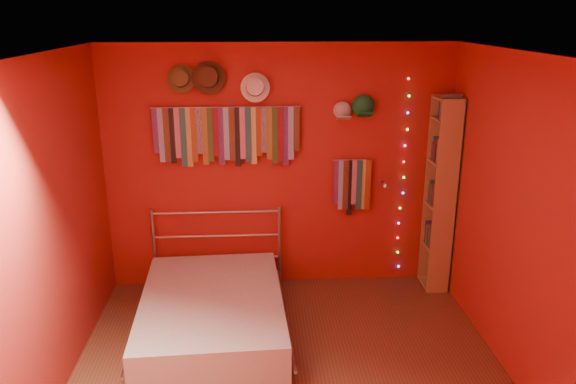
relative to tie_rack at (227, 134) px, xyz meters
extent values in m
plane|color=brown|center=(0.52, -1.68, -1.63)|extent=(3.50, 3.50, 0.00)
cube|color=maroon|center=(0.52, 0.07, -0.38)|extent=(3.50, 0.02, 2.50)
cube|color=maroon|center=(2.27, -1.68, -0.38)|extent=(0.02, 3.50, 2.50)
cube|color=maroon|center=(-1.23, -1.68, -0.38)|extent=(0.02, 3.50, 2.50)
cube|color=white|center=(0.52, -1.68, 0.87)|extent=(3.50, 3.50, 0.02)
cylinder|color=#A7A7AC|center=(0.00, 0.02, 0.26)|extent=(1.45, 0.01, 0.01)
cube|color=#3D1967|center=(-0.69, 0.01, 0.03)|extent=(0.06, 0.01, 0.44)
cube|color=#759CD1|center=(-0.63, 0.00, -0.01)|extent=(0.06, 0.01, 0.53)
cube|color=#452D17|center=(-0.58, -0.01, -0.01)|extent=(0.06, 0.01, 0.53)
cube|color=black|center=(-0.53, 0.01, -0.02)|extent=(0.06, 0.01, 0.55)
cube|color=#B85C76|center=(-0.47, 0.00, 0.01)|extent=(0.06, 0.01, 0.49)
cube|color=#195954|center=(-0.42, -0.01, -0.03)|extent=(0.06, 0.01, 0.58)
cube|color=#AD9F45|center=(-0.37, 0.01, -0.04)|extent=(0.06, 0.01, 0.59)
cube|color=brown|center=(-0.32, 0.00, -0.01)|extent=(0.06, 0.01, 0.54)
cube|color=navy|center=(-0.26, -0.01, 0.03)|extent=(0.06, 0.01, 0.45)
cube|color=#876218|center=(-0.21, 0.01, -0.03)|extent=(0.06, 0.01, 0.57)
cube|color=#1F4C1E|center=(-0.16, 0.00, -0.01)|extent=(0.06, 0.01, 0.54)
cube|color=#5C0D18|center=(-0.11, -0.01, 0.02)|extent=(0.06, 0.01, 0.48)
cube|color=#3F1B6E|center=(-0.05, 0.01, -0.03)|extent=(0.06, 0.01, 0.57)
cube|color=#7CA7DC|center=(0.00, 0.00, -0.01)|extent=(0.06, 0.01, 0.52)
cube|color=#493318|center=(0.05, -0.01, -0.01)|extent=(0.06, 0.01, 0.53)
cube|color=black|center=(0.11, 0.01, -0.04)|extent=(0.06, 0.01, 0.59)
cube|color=#C06079|center=(0.16, 0.00, 0.00)|extent=(0.06, 0.01, 0.52)
cube|color=#1A515C|center=(0.21, -0.01, -0.02)|extent=(0.06, 0.01, 0.54)
cube|color=#CCCC51|center=(0.26, 0.01, -0.03)|extent=(0.06, 0.01, 0.57)
cube|color=maroon|center=(0.32, 0.00, 0.01)|extent=(0.06, 0.01, 0.49)
cube|color=#121D51|center=(0.37, -0.01, 0.03)|extent=(0.06, 0.01, 0.45)
cube|color=olive|center=(0.42, 0.01, -0.01)|extent=(0.06, 0.01, 0.52)
cube|color=#24471C|center=(0.47, 0.00, -0.03)|extent=(0.06, 0.01, 0.57)
cube|color=maroon|center=(0.53, -0.01, -0.02)|extent=(0.06, 0.01, 0.55)
cube|color=#3B1967|center=(0.58, 0.01, -0.04)|extent=(0.06, 0.01, 0.59)
cube|color=#7490CF|center=(0.63, 0.00, -0.01)|extent=(0.06, 0.01, 0.53)
cube|color=#51331B|center=(0.68, -0.01, 0.03)|extent=(0.06, 0.01, 0.44)
cylinder|color=#A7A7AC|center=(1.26, 0.02, -0.29)|extent=(0.40, 0.01, 0.01)
cube|color=#471965|center=(1.10, 0.01, -0.53)|extent=(0.06, 0.01, 0.47)
cube|color=#6E9FC4|center=(1.15, 0.00, -0.55)|extent=(0.06, 0.01, 0.52)
cube|color=#452317|center=(1.19, -0.01, -0.55)|extent=(0.06, 0.01, 0.52)
cube|color=black|center=(1.24, 0.01, -0.59)|extent=(0.06, 0.01, 0.59)
cube|color=#A1506D|center=(1.28, 0.00, -0.52)|extent=(0.06, 0.01, 0.47)
cube|color=#194F58|center=(1.33, -0.01, -0.55)|extent=(0.06, 0.01, 0.52)
cube|color=#CDCC52|center=(1.37, 0.01, -0.55)|extent=(0.06, 0.01, 0.53)
cube|color=maroon|center=(1.42, 0.00, -0.56)|extent=(0.06, 0.01, 0.53)
cylinder|color=brown|center=(-0.41, 0.01, 0.53)|extent=(0.26, 0.07, 0.26)
cylinder|color=brown|center=(-0.41, -0.04, 0.54)|extent=(0.16, 0.13, 0.17)
cylinder|color=#332314|center=(-0.41, -0.02, 0.54)|extent=(0.16, 0.05, 0.16)
cylinder|color=#472E19|center=(-0.15, 0.01, 0.54)|extent=(0.32, 0.08, 0.32)
cylinder|color=#472E19|center=(-0.15, -0.05, 0.55)|extent=(0.19, 0.16, 0.21)
cylinder|color=black|center=(-0.15, -0.02, 0.54)|extent=(0.20, 0.06, 0.20)
cylinder|color=white|center=(0.29, 0.01, 0.44)|extent=(0.28, 0.07, 0.28)
cylinder|color=white|center=(0.29, -0.04, 0.46)|extent=(0.16, 0.14, 0.18)
cylinder|color=black|center=(0.29, -0.02, 0.45)|extent=(0.17, 0.06, 0.17)
ellipsoid|color=silver|center=(1.14, 0.02, 0.21)|extent=(0.18, 0.14, 0.18)
cube|color=silver|center=(1.14, -0.09, 0.16)|extent=(0.13, 0.10, 0.05)
ellipsoid|color=#1A7739|center=(1.34, 0.02, 0.25)|extent=(0.20, 0.15, 0.20)
cube|color=#1A7739|center=(1.34, -0.11, 0.19)|extent=(0.14, 0.11, 0.06)
sphere|color=#FF3333|center=(1.78, 0.03, 0.52)|extent=(0.02, 0.02, 0.02)
sphere|color=#33FF4C|center=(1.80, 0.03, 0.35)|extent=(0.02, 0.02, 0.02)
sphere|color=#4C66FF|center=(1.79, 0.03, 0.18)|extent=(0.02, 0.02, 0.02)
sphere|color=yellow|center=(1.80, 0.03, 0.01)|extent=(0.02, 0.02, 0.02)
sphere|color=#FF4CCC|center=(1.79, 0.03, -0.15)|extent=(0.02, 0.02, 0.02)
sphere|color=#FF3333|center=(1.79, 0.03, -0.32)|extent=(0.02, 0.02, 0.02)
sphere|color=#33FF4C|center=(1.80, 0.03, -0.49)|extent=(0.02, 0.02, 0.02)
sphere|color=#4C66FF|center=(1.80, 0.03, -0.66)|extent=(0.02, 0.02, 0.02)
sphere|color=yellow|center=(1.78, 0.03, -0.82)|extent=(0.02, 0.02, 0.02)
sphere|color=#FF4CCC|center=(1.77, 0.03, -0.99)|extent=(0.02, 0.02, 0.02)
sphere|color=#FF3333|center=(1.77, 0.03, -1.16)|extent=(0.02, 0.02, 0.02)
sphere|color=#33FF4C|center=(1.78, 0.03, -1.32)|extent=(0.02, 0.02, 0.02)
sphere|color=#4C66FF|center=(1.80, 0.03, -1.49)|extent=(0.02, 0.02, 0.02)
cylinder|color=#A7A7AC|center=(1.56, 0.05, -0.53)|extent=(0.03, 0.03, 0.03)
cylinder|color=#A7A7AC|center=(1.56, -0.07, -0.50)|extent=(0.01, 0.24, 0.08)
sphere|color=white|center=(1.56, -0.19, -0.51)|extent=(0.07, 0.07, 0.07)
cube|color=#A07C48|center=(2.14, -0.31, -0.63)|extent=(0.24, 0.02, 2.00)
cube|color=#A07C48|center=(2.14, 0.01, -0.63)|extent=(0.24, 0.02, 2.00)
cube|color=#A07C48|center=(2.25, -0.15, -0.63)|extent=(0.02, 0.34, 2.00)
cube|color=#A07C48|center=(2.14, -0.15, -1.61)|extent=(0.24, 0.32, 0.02)
cube|color=#A07C48|center=(2.14, -0.15, -1.18)|extent=(0.24, 0.32, 0.02)
cube|color=#A07C48|center=(2.14, -0.15, -0.73)|extent=(0.24, 0.32, 0.02)
cube|color=#A07C48|center=(2.14, -0.15, -0.28)|extent=(0.24, 0.32, 0.02)
cube|color=#A07C48|center=(2.14, -0.15, 0.15)|extent=(0.24, 0.32, 0.02)
cube|color=#A07C48|center=(2.14, -0.15, 0.35)|extent=(0.24, 0.32, 0.02)
cylinder|color=#A7A7AC|center=(-0.78, -0.03, -1.20)|extent=(0.03, 0.03, 0.88)
cylinder|color=#A7A7AC|center=(0.51, -0.03, -1.20)|extent=(0.03, 0.03, 0.88)
cylinder|color=#A7A7AC|center=(-0.13, -0.03, -1.31)|extent=(1.29, 0.02, 0.02)
cylinder|color=#A7A7AC|center=(-0.13, -0.03, -1.06)|extent=(1.29, 0.02, 0.02)
cylinder|color=#A7A7AC|center=(-0.13, -0.03, -0.80)|extent=(1.29, 0.02, 0.02)
cube|color=#B8B1A5|center=(-0.13, -0.96, -1.43)|extent=(1.30, 1.80, 0.35)
cylinder|color=#A7A7AC|center=(-0.78, -0.96, -1.45)|extent=(0.10, 1.75, 0.03)
cylinder|color=#A7A7AC|center=(0.51, -0.96, -1.45)|extent=(0.10, 1.75, 0.03)
camera|label=1|loc=(0.27, -5.42, 1.14)|focal=35.00mm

